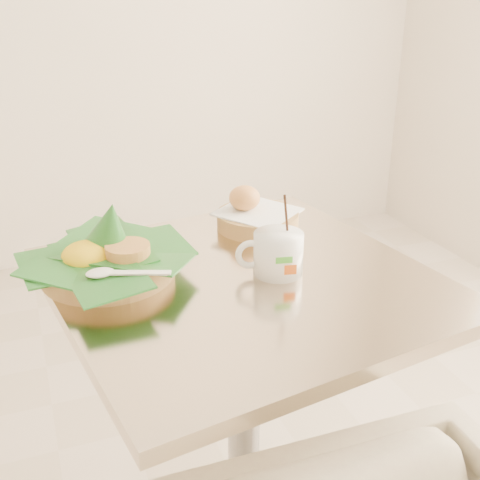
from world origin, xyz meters
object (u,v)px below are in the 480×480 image
object	(u,v)px
rice_basket	(107,255)
bread_basket	(256,216)
cafe_table	(244,371)
coffee_mug	(277,252)

from	to	relation	value
rice_basket	bread_basket	distance (m)	0.39
cafe_table	rice_basket	distance (m)	0.38
cafe_table	coffee_mug	distance (m)	0.27
cafe_table	rice_basket	world-z (taller)	rice_basket
rice_basket	coffee_mug	size ratio (longest dim) A/B	1.92
rice_basket	cafe_table	bearing A→B (deg)	-23.00
cafe_table	bread_basket	distance (m)	0.36
coffee_mug	bread_basket	bearing A→B (deg)	77.71
cafe_table	coffee_mug	world-z (taller)	coffee_mug
rice_basket	bread_basket	size ratio (longest dim) A/B	1.43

